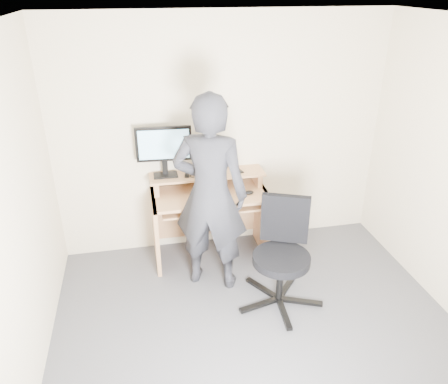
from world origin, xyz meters
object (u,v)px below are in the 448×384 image
object	(u,v)px
desk	(209,207)
person	(210,195)
monitor	(164,147)
office_chair	(282,250)

from	to	relation	value
desk	person	distance (m)	0.67
monitor	person	distance (m)	0.77
monitor	office_chair	xyz separation A→B (m)	(0.94, -1.01, -0.69)
office_chair	person	xyz separation A→B (m)	(-0.59, 0.39, 0.42)
person	monitor	bearing A→B (deg)	-36.78
monitor	desk	bearing A→B (deg)	-8.28
monitor	office_chair	distance (m)	1.55
desk	person	xyz separation A→B (m)	(-0.07, -0.53, 0.41)
desk	person	world-z (taller)	person
desk	office_chair	size ratio (longest dim) A/B	1.22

